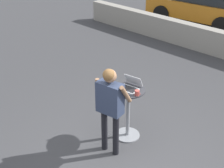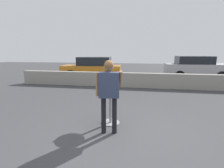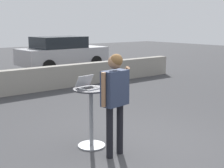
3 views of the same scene
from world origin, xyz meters
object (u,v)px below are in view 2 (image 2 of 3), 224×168
at_px(coffee_mug, 120,83).
at_px(parked_car_near_street, 93,68).
at_px(cafe_table, 110,101).
at_px(standing_person, 109,88).
at_px(laptop, 110,82).
at_px(parked_car_further_down, 196,67).

height_order(coffee_mug, parked_car_near_street, parked_car_near_street).
relative_size(cafe_table, standing_person, 0.62).
bearing_deg(standing_person, cafe_table, 97.55).
bearing_deg(laptop, parked_car_further_down, 63.31).
distance_m(coffee_mug, parked_car_further_down, 9.76).
xyz_separation_m(coffee_mug, parked_car_near_street, (-2.90, 7.36, -0.32)).
height_order(cafe_table, standing_person, standing_person).
bearing_deg(standing_person, coffee_mug, 71.44).
xyz_separation_m(parked_car_near_street, parked_car_further_down, (7.04, 1.48, 0.02)).
relative_size(cafe_table, parked_car_further_down, 0.25).
bearing_deg(coffee_mug, parked_car_further_down, 64.92).
distance_m(standing_person, parked_car_near_street, 8.33).
distance_m(laptop, standing_person, 0.62).
bearing_deg(parked_car_near_street, standing_person, -70.84).
xyz_separation_m(cafe_table, laptop, (-0.01, 0.05, 0.48)).
xyz_separation_m(laptop, standing_person, (0.08, -0.61, -0.02)).
distance_m(coffee_mug, standing_person, 0.53).
relative_size(laptop, coffee_mug, 3.27).
distance_m(cafe_table, coffee_mug, 0.54).
bearing_deg(parked_car_near_street, coffee_mug, -68.48).
distance_m(parked_car_near_street, parked_car_further_down, 7.19).
height_order(laptop, coffee_mug, laptop).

